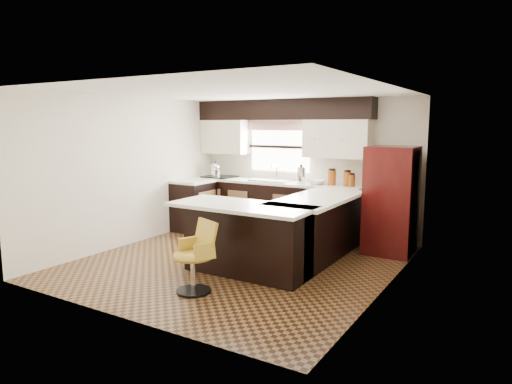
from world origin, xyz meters
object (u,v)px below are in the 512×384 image
Objects in this scene: peninsula_long at (314,231)px; refrigerator at (391,201)px; bar_chair at (193,257)px; peninsula_return at (247,240)px.

peninsula_long is 1.33m from refrigerator.
refrigerator is 3.26m from bar_chair.
bar_chair is at bearing -110.59° from peninsula_long.
peninsula_long and peninsula_return have the same top height.
bar_chair is at bearing -101.30° from peninsula_return.
bar_chair is (-1.53, -2.85, -0.40)m from refrigerator.
peninsula_long is at bearing -130.40° from refrigerator.
refrigerator is at bearing 55.22° from peninsula_return.
peninsula_return is 2.40m from refrigerator.
peninsula_return is at bearing -118.30° from peninsula_long.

